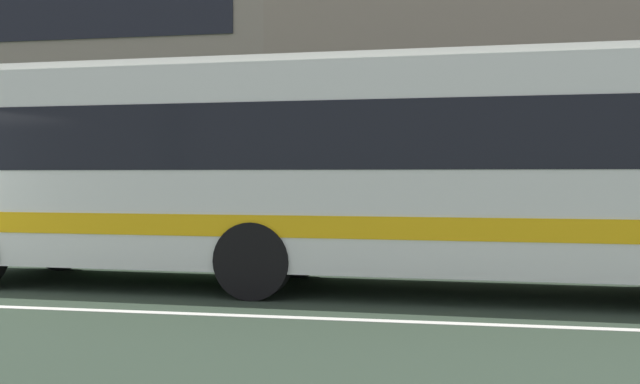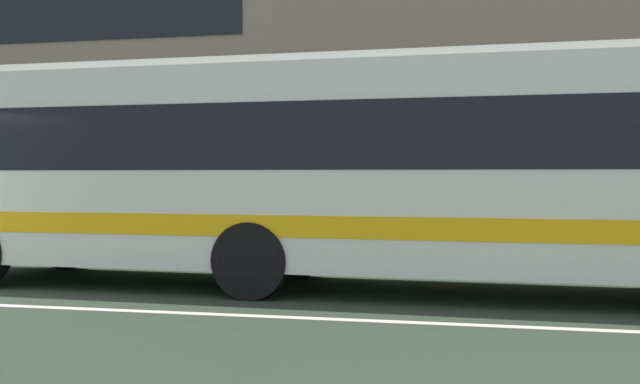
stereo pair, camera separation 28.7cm
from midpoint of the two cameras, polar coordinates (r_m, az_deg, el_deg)
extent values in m
cube|color=gray|center=(28.94, -20.09, 8.83)|extent=(20.12, 9.64, 10.92)
cube|color=silver|center=(10.93, 1.30, 1.73)|extent=(11.79, 2.86, 2.69)
cube|color=black|center=(10.95, 1.30, 3.84)|extent=(11.09, 2.86, 0.86)
cube|color=#EFB410|center=(10.95, 1.30, -2.14)|extent=(11.55, 2.88, 0.28)
cube|color=silver|center=(11.04, 1.30, 9.04)|extent=(11.31, 2.45, 0.12)
cylinder|color=black|center=(12.27, -0.79, -3.90)|extent=(1.01, 0.31, 1.00)
cylinder|color=black|center=(10.10, -4.25, -5.02)|extent=(1.01, 0.31, 1.00)
cylinder|color=black|center=(13.94, -17.40, -3.34)|extent=(1.01, 0.31, 1.00)
camera|label=1|loc=(0.14, -89.27, 0.02)|focal=43.88mm
camera|label=2|loc=(0.14, 90.73, -0.02)|focal=43.88mm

